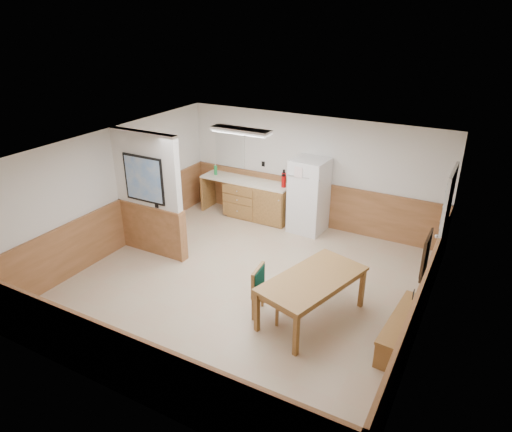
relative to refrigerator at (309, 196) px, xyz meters
The scene contains 20 objects.
ground 2.76m from the refrigerator, 92.48° to the right, with size 6.00×6.00×0.00m, color tan.
ceiling 3.12m from the refrigerator, 92.48° to the right, with size 6.00×6.00×0.02m, color silver.
back_wall 0.57m from the refrigerator, 107.10° to the left, with size 6.00×0.02×2.50m, color silver.
right_wall 3.93m from the refrigerator, 42.34° to the right, with size 0.02×6.00×2.50m, color silver.
left_wall 4.10m from the refrigerator, 139.82° to the right, with size 0.02×6.00×2.50m, color silver.
wainscot_back 0.49m from the refrigerator, 108.02° to the left, with size 6.00×0.04×1.00m, color #A66A42.
wainscot_right 3.90m from the refrigerator, 42.54° to the right, with size 0.04×6.00×1.00m, color #A66A42.
wainscot_left 4.07m from the refrigerator, 139.64° to the right, with size 0.04×6.00×1.00m, color #A66A42.
partition_wall 3.42m from the refrigerator, 134.15° to the right, with size 1.50×0.20×2.50m.
kitchen_counter 1.37m from the refrigerator, behind, with size 2.20×0.61×1.00m.
exterior_door 2.95m from the refrigerator, 14.36° to the right, with size 0.07×1.02×2.15m.
kitchen_window 2.35m from the refrigerator, behind, with size 0.80×0.04×1.00m.
wall_painting 4.15m from the refrigerator, 45.77° to the right, with size 0.04×0.50×0.60m.
fluorescent_fixture 2.29m from the refrigerator, 124.50° to the right, with size 1.20×0.30×0.09m.
refrigerator is the anchor object (origin of this frame).
dining_table 3.24m from the refrigerator, 66.34° to the right, with size 1.36×1.97×0.75m.
dining_bench 3.97m from the refrigerator, 47.07° to the right, with size 0.44×1.51×0.45m.
dining_chair 3.31m from the refrigerator, 79.54° to the right, with size 0.69×0.51×0.85m.
fire_extinguisher 0.68m from the refrigerator, behind, with size 0.13×0.13×0.41m.
soap_bottle 2.44m from the refrigerator, behind, with size 0.07×0.07×0.23m, color green.
Camera 1 is at (3.51, -6.04, 4.52)m, focal length 32.00 mm.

